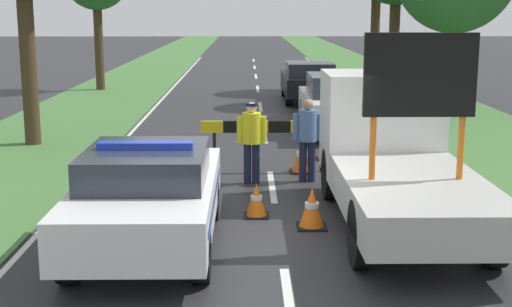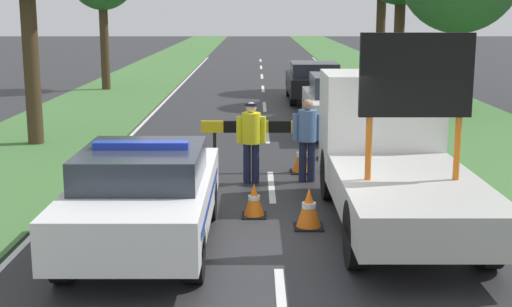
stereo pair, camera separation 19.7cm
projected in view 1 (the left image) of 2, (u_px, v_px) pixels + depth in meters
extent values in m
plane|color=#28282B|center=(280.00, 241.00, 10.64)|extent=(160.00, 160.00, 0.00)
cube|color=silver|center=(290.00, 307.00, 8.25)|extent=(0.12, 2.49, 0.01)
cube|color=silver|center=(272.00, 186.00, 13.87)|extent=(0.12, 2.49, 0.01)
cube|color=silver|center=(264.00, 135.00, 19.50)|extent=(0.12, 2.49, 0.01)
cube|color=silver|center=(260.00, 107.00, 25.12)|extent=(0.12, 2.49, 0.01)
cube|color=silver|center=(258.00, 89.00, 30.74)|extent=(0.12, 2.49, 0.01)
cube|color=silver|center=(256.00, 76.00, 36.37)|extent=(0.12, 2.49, 0.01)
cube|color=silver|center=(255.00, 67.00, 41.99)|extent=(0.12, 2.49, 0.01)
cube|color=silver|center=(254.00, 60.00, 47.61)|extent=(0.12, 2.49, 0.01)
cube|color=silver|center=(147.00, 115.00, 23.08)|extent=(0.10, 55.82, 0.01)
cube|color=silver|center=(375.00, 115.00, 23.18)|extent=(0.10, 55.82, 0.01)
cube|color=#427038|center=(118.00, 90.00, 30.15)|extent=(4.23, 120.00, 0.03)
cube|color=#427038|center=(397.00, 90.00, 30.31)|extent=(4.23, 120.00, 0.03)
cube|color=white|center=(149.00, 200.00, 10.24)|extent=(1.90, 4.45, 0.66)
cube|color=#282D38|center=(146.00, 165.00, 9.99)|extent=(1.67, 2.05, 0.45)
cylinder|color=black|center=(110.00, 198.00, 11.64)|extent=(0.24, 0.73, 0.73)
cylinder|color=black|center=(211.00, 197.00, 11.67)|extent=(0.24, 0.73, 0.73)
cylinder|color=black|center=(69.00, 255.00, 8.94)|extent=(0.24, 0.73, 0.73)
cylinder|color=black|center=(201.00, 254.00, 8.96)|extent=(0.24, 0.73, 0.73)
cube|color=#1E38C6|center=(146.00, 145.00, 9.94)|extent=(1.33, 0.24, 0.10)
cube|color=#193399|center=(149.00, 198.00, 10.23)|extent=(1.91, 3.65, 0.10)
cube|color=black|center=(166.00, 170.00, 12.47)|extent=(1.04, 0.08, 0.40)
cube|color=white|center=(381.00, 124.00, 12.74)|extent=(2.01, 1.67, 1.83)
cube|color=#232833|center=(373.00, 100.00, 13.47)|extent=(1.71, 0.04, 0.81)
cube|color=#B2B2AD|center=(414.00, 198.00, 10.18)|extent=(2.01, 3.81, 0.56)
cylinder|color=#D16619|center=(373.00, 148.00, 10.02)|extent=(0.09, 0.09, 0.90)
cylinder|color=#D16619|center=(461.00, 148.00, 10.04)|extent=(0.09, 0.09, 0.90)
cube|color=black|center=(420.00, 75.00, 9.83)|extent=(1.56, 0.12, 1.16)
cylinder|color=black|center=(330.00, 174.00, 12.91)|extent=(0.24, 0.92, 0.92)
cylinder|color=black|center=(427.00, 174.00, 12.93)|extent=(0.24, 0.92, 0.92)
cylinder|color=black|center=(361.00, 234.00, 9.48)|extent=(0.24, 0.92, 0.92)
cylinder|color=black|center=(493.00, 233.00, 9.50)|extent=(0.24, 0.92, 0.92)
cylinder|color=black|center=(214.00, 152.00, 15.04)|extent=(0.07, 0.07, 0.84)
cylinder|color=black|center=(322.00, 152.00, 15.07)|extent=(0.07, 0.07, 0.84)
cube|color=yellow|center=(212.00, 127.00, 14.93)|extent=(0.47, 0.08, 0.25)
cube|color=black|center=(234.00, 127.00, 14.93)|extent=(0.47, 0.08, 0.25)
cube|color=yellow|center=(257.00, 127.00, 14.94)|extent=(0.47, 0.08, 0.25)
cube|color=black|center=(279.00, 127.00, 14.95)|extent=(0.47, 0.08, 0.25)
cube|color=yellow|center=(302.00, 127.00, 14.95)|extent=(0.47, 0.08, 0.25)
cube|color=black|center=(324.00, 127.00, 14.96)|extent=(0.47, 0.08, 0.25)
cylinder|color=#191E38|center=(247.00, 163.00, 14.05)|extent=(0.15, 0.15, 0.81)
cylinder|color=#191E38|center=(256.00, 163.00, 14.06)|extent=(0.15, 0.15, 0.81)
cylinder|color=yellow|center=(252.00, 128.00, 13.91)|extent=(0.37, 0.37, 0.60)
cylinder|color=yellow|center=(240.00, 130.00, 13.92)|extent=(0.12, 0.12, 0.51)
cylinder|color=yellow|center=(263.00, 130.00, 13.92)|extent=(0.12, 0.12, 0.51)
sphere|color=beige|center=(252.00, 107.00, 13.83)|extent=(0.21, 0.21, 0.21)
cylinder|color=#141933|center=(252.00, 105.00, 13.82)|extent=(0.24, 0.24, 0.05)
cylinder|color=#191E38|center=(303.00, 161.00, 14.20)|extent=(0.15, 0.15, 0.83)
cylinder|color=#191E38|center=(311.00, 161.00, 14.21)|extent=(0.15, 0.15, 0.83)
cylinder|color=#4C6B9E|center=(308.00, 125.00, 14.06)|extent=(0.38, 0.38, 0.62)
cylinder|color=#4C6B9E|center=(296.00, 127.00, 14.06)|extent=(0.12, 0.12, 0.53)
cylinder|color=#4C6B9E|center=(320.00, 127.00, 14.07)|extent=(0.12, 0.12, 0.53)
sphere|color=#A57A5B|center=(308.00, 105.00, 13.98)|extent=(0.21, 0.21, 0.21)
cube|color=black|center=(325.00, 159.00, 16.38)|extent=(0.43, 0.43, 0.03)
cone|color=orange|center=(326.00, 146.00, 16.32)|extent=(0.36, 0.36, 0.56)
cylinder|color=white|center=(326.00, 145.00, 16.32)|extent=(0.20, 0.20, 0.08)
cube|color=black|center=(256.00, 216.00, 11.87)|extent=(0.41, 0.41, 0.03)
cone|color=orange|center=(256.00, 199.00, 11.81)|extent=(0.34, 0.34, 0.53)
cylinder|color=white|center=(256.00, 198.00, 11.81)|extent=(0.19, 0.19, 0.07)
cube|color=black|center=(312.00, 227.00, 11.27)|extent=(0.47, 0.47, 0.03)
cone|color=orange|center=(312.00, 207.00, 11.21)|extent=(0.40, 0.40, 0.61)
cylinder|color=white|center=(312.00, 205.00, 11.20)|extent=(0.22, 0.22, 0.09)
cube|color=black|center=(447.00, 196.00, 13.10)|extent=(0.36, 0.36, 0.03)
cone|color=orange|center=(448.00, 183.00, 13.05)|extent=(0.31, 0.31, 0.47)
cylinder|color=white|center=(448.00, 182.00, 13.04)|extent=(0.17, 0.17, 0.07)
cube|color=black|center=(302.00, 171.00, 15.08)|extent=(0.49, 0.49, 0.03)
cone|color=orange|center=(302.00, 156.00, 15.01)|extent=(0.42, 0.42, 0.65)
cylinder|color=white|center=(302.00, 154.00, 15.01)|extent=(0.24, 0.24, 0.09)
cube|color=silver|center=(339.00, 107.00, 19.88)|extent=(1.91, 4.49, 0.67)
cube|color=#282D38|center=(340.00, 85.00, 19.63)|extent=(1.68, 2.06, 0.57)
cylinder|color=black|center=(305.00, 112.00, 21.30)|extent=(0.24, 0.75, 0.75)
cylinder|color=black|center=(360.00, 111.00, 21.32)|extent=(0.24, 0.75, 0.75)
cylinder|color=black|center=(313.00, 127.00, 18.58)|extent=(0.24, 0.75, 0.75)
cylinder|color=black|center=(377.00, 127.00, 18.60)|extent=(0.24, 0.75, 0.75)
cube|color=black|center=(309.00, 83.00, 26.64)|extent=(1.92, 4.48, 0.65)
cube|color=#282D38|center=(310.00, 69.00, 26.40)|extent=(1.69, 2.06, 0.46)
cylinder|color=black|center=(285.00, 88.00, 28.06)|extent=(0.24, 0.66, 0.66)
cylinder|color=black|center=(327.00, 88.00, 28.08)|extent=(0.24, 0.66, 0.66)
cylinder|color=black|center=(289.00, 97.00, 25.34)|extent=(0.24, 0.66, 0.66)
cylinder|color=black|center=(336.00, 96.00, 25.36)|extent=(0.24, 0.66, 0.66)
cylinder|color=#42301E|center=(394.00, 48.00, 25.68)|extent=(0.38, 0.38, 4.03)
cylinder|color=#42301E|center=(451.00, 66.00, 22.86)|extent=(0.40, 0.40, 3.20)
cylinder|color=#42301E|center=(28.00, 60.00, 17.67)|extent=(0.40, 0.40, 4.27)
cylinder|color=#42301E|center=(99.00, 46.00, 29.87)|extent=(0.36, 0.36, 3.76)
cylinder|color=#42301E|center=(375.00, 39.00, 29.70)|extent=(0.38, 0.38, 4.31)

